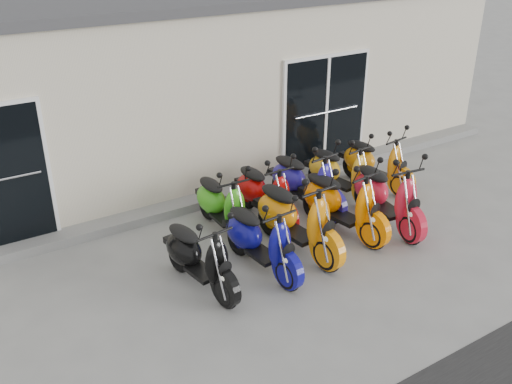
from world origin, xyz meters
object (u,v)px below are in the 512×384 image
scooter_front_black (199,248)px  scooter_front_orange_b (343,194)px  scooter_front_orange_a (297,209)px  scooter_back_extra (377,155)px  scooter_back_yellow (341,165)px  scooter_back_green (222,197)px  scooter_back_blue (306,174)px  scooter_front_red (388,187)px  scooter_front_blue (261,231)px  scooter_back_red (265,185)px

scooter_front_black → scooter_front_orange_b: scooter_front_orange_b is taller
scooter_front_orange_a → scooter_back_extra: (2.63, 1.10, -0.09)m
scooter_front_orange_b → scooter_back_yellow: size_ratio=1.08×
scooter_back_green → scooter_back_blue: bearing=-1.4°
scooter_front_red → scooter_back_yellow: 1.23m
scooter_front_blue → scooter_front_orange_b: scooter_front_orange_b is taller
scooter_front_orange_a → scooter_front_blue: bearing=-172.7°
scooter_front_orange_a → scooter_back_red: size_ratio=1.14×
scooter_front_orange_a → scooter_back_blue: (0.95, 1.04, -0.05)m
scooter_front_blue → scooter_front_orange_a: (0.73, 0.16, 0.08)m
scooter_front_orange_a → scooter_front_black: bearing=177.8°
scooter_front_orange_b → scooter_back_green: bearing=139.1°
scooter_front_blue → scooter_front_orange_a: scooter_front_orange_a is taller
scooter_back_red → scooter_back_extra: size_ratio=1.00×
scooter_front_orange_b → scooter_back_red: scooter_front_orange_b is taller
scooter_front_blue → scooter_front_orange_b: (1.68, 0.23, 0.05)m
scooter_front_blue → scooter_front_orange_b: 1.70m
scooter_back_green → scooter_back_yellow: size_ratio=0.98×
scooter_back_extra → scooter_front_red: bearing=-134.8°
scooter_back_yellow → scooter_back_extra: same height
scooter_front_red → scooter_back_red: (-1.56, 1.22, -0.06)m
scooter_back_green → scooter_back_red: size_ratio=0.98×
scooter_front_orange_b → scooter_back_red: bearing=119.8°
scooter_back_red → scooter_back_yellow: (1.62, -0.00, 0.00)m
scooter_front_black → scooter_back_yellow: (3.44, 1.17, 0.02)m
scooter_front_black → scooter_back_green: bearing=42.2°
scooter_front_black → scooter_back_green: size_ratio=0.99×
scooter_back_blue → scooter_back_yellow: bearing=-3.4°
scooter_front_orange_b → scooter_front_red: (0.77, -0.20, 0.00)m
scooter_front_orange_a → scooter_back_blue: 1.41m
scooter_front_orange_a → scooter_back_blue: scooter_front_orange_a is taller
scooter_front_orange_b → scooter_back_blue: scooter_front_orange_b is taller
scooter_front_red → scooter_front_blue: bearing=-171.9°
scooter_front_black → scooter_back_extra: size_ratio=0.97×
scooter_back_yellow → scooter_front_red: bearing=-101.0°
scooter_front_black → scooter_front_red: bearing=-8.1°
scooter_back_green → scooter_back_blue: (1.59, -0.07, 0.05)m
scooter_front_red → scooter_front_orange_a: bearing=-176.8°
scooter_front_black → scooter_front_blue: 0.93m
scooter_front_orange_a → scooter_back_extra: 2.85m
scooter_front_orange_b → scooter_front_red: size_ratio=1.00×
scooter_back_red → scooter_back_extra: same height
scooter_back_red → scooter_front_orange_a: bearing=-99.6°
scooter_front_orange_b → scooter_back_yellow: 1.32m
scooter_front_black → scooter_front_orange_a: 1.66m
scooter_front_blue → scooter_front_orange_b: bearing=3.2°
scooter_front_blue → scooter_front_red: (2.45, 0.03, 0.05)m
scooter_front_red → scooter_back_extra: 1.53m
scooter_front_red → scooter_back_yellow: size_ratio=1.09×
scooter_back_extra → scooter_front_orange_b: bearing=-156.7°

